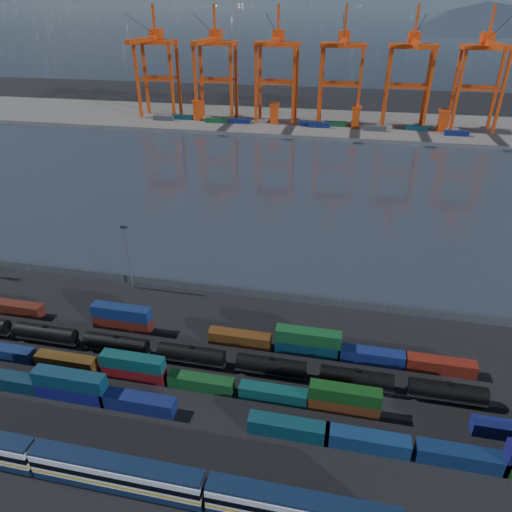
# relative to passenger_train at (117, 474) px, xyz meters

# --- Properties ---
(ground) EXTENTS (700.00, 700.00, 0.00)m
(ground) POSITION_rel_passenger_train_xyz_m (8.78, 23.39, -2.70)
(ground) COLOR black
(ground) RESTS_ON ground
(harbor_water) EXTENTS (700.00, 700.00, 0.00)m
(harbor_water) POSITION_rel_passenger_train_xyz_m (8.78, 128.39, -2.69)
(harbor_water) COLOR #29303B
(harbor_water) RESTS_ON ground
(far_quay) EXTENTS (700.00, 70.00, 2.00)m
(far_quay) POSITION_rel_passenger_train_xyz_m (8.78, 233.39, -1.70)
(far_quay) COLOR #514F4C
(far_quay) RESTS_ON ground
(passenger_train) EXTENTS (77.38, 3.13, 5.38)m
(passenger_train) POSITION_rel_passenger_train_xyz_m (0.00, 0.00, 0.00)
(passenger_train) COLOR silver
(passenger_train) RESTS_ON ground
(container_row_south) EXTENTS (140.84, 2.64, 5.63)m
(container_row_south) POSITION_rel_passenger_train_xyz_m (3.26, 13.97, -0.49)
(container_row_south) COLOR #393C3E
(container_row_south) RESTS_ON ground
(container_row_mid) EXTENTS (141.50, 2.42, 5.16)m
(container_row_mid) POSITION_rel_passenger_train_xyz_m (14.79, 20.74, -0.98)
(container_row_mid) COLOR #3F4144
(container_row_mid) RESTS_ON ground
(container_row_north) EXTENTS (128.52, 2.59, 5.53)m
(container_row_north) POSITION_rel_passenger_train_xyz_m (-5.71, 34.10, -0.77)
(container_row_north) COLOR navy
(container_row_north) RESTS_ON ground
(tanker_string) EXTENTS (106.38, 2.87, 4.11)m
(tanker_string) POSITION_rel_passenger_train_xyz_m (1.70, 26.78, -0.64)
(tanker_string) COLOR black
(tanker_string) RESTS_ON ground
(waterfront_fence) EXTENTS (160.12, 0.12, 2.20)m
(waterfront_fence) POSITION_rel_passenger_train_xyz_m (8.78, 51.39, -1.70)
(waterfront_fence) COLOR #595B5E
(waterfront_fence) RESTS_ON ground
(yard_light_mast) EXTENTS (1.60, 0.40, 16.60)m
(yard_light_mast) POSITION_rel_passenger_train_xyz_m (-21.22, 49.39, 6.60)
(yard_light_mast) COLOR slate
(yard_light_mast) RESTS_ON ground
(gantry_cranes) EXTENTS (198.69, 45.49, 61.60)m
(gantry_cranes) POSITION_rel_passenger_train_xyz_m (1.28, 226.76, 35.06)
(gantry_cranes) COLOR #E94710
(gantry_cranes) RESTS_ON ground
(quay_containers) EXTENTS (172.58, 10.99, 2.60)m
(quay_containers) POSITION_rel_passenger_train_xyz_m (-2.22, 218.86, 0.60)
(quay_containers) COLOR navy
(quay_containers) RESTS_ON far_quay
(straddle_carriers) EXTENTS (140.00, 7.00, 11.10)m
(straddle_carriers) POSITION_rel_passenger_train_xyz_m (6.28, 223.39, 5.12)
(straddle_carriers) COLOR #E94710
(straddle_carriers) RESTS_ON far_quay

